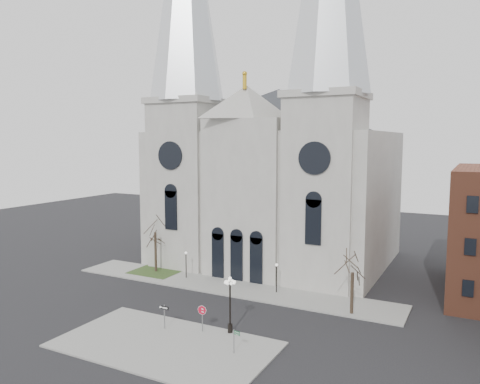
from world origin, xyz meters
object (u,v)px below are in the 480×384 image
at_px(globe_lamp, 230,298).
at_px(street_name_sign, 235,339).
at_px(one_way_sign, 164,312).
at_px(stop_sign, 202,313).

xyz_separation_m(globe_lamp, street_name_sign, (2.26, -3.38, -1.98)).
xyz_separation_m(one_way_sign, street_name_sign, (7.90, -1.46, -0.30)).
bearing_deg(stop_sign, street_name_sign, -12.63).
bearing_deg(stop_sign, one_way_sign, -147.22).
bearing_deg(street_name_sign, globe_lamp, 132.67).
height_order(stop_sign, one_way_sign, stop_sign).
bearing_deg(street_name_sign, one_way_sign, 178.38).
bearing_deg(one_way_sign, stop_sign, 15.17).
height_order(stop_sign, street_name_sign, stop_sign).
relative_size(stop_sign, street_name_sign, 1.21).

